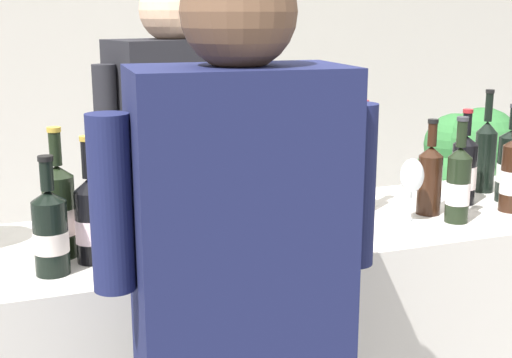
% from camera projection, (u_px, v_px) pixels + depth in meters
% --- Properties ---
extents(wall_back, '(8.00, 0.10, 2.80)m').
position_uv_depth(wall_back, '(130.00, 46.00, 4.35)').
color(wall_back, beige).
rests_on(wall_back, ground_plane).
extents(wine_bottle_0, '(0.08, 0.08, 0.32)m').
position_uv_depth(wine_bottle_0, '(91.00, 219.00, 1.75)').
color(wine_bottle_0, black).
rests_on(wine_bottle_0, counter).
extents(wine_bottle_1, '(0.08, 0.08, 0.34)m').
position_uv_depth(wine_bottle_1, '(325.00, 171.00, 2.17)').
color(wine_bottle_1, black).
rests_on(wine_bottle_1, counter).
extents(wine_bottle_2, '(0.08, 0.08, 0.34)m').
position_uv_depth(wine_bottle_2, '(59.00, 211.00, 1.78)').
color(wine_bottle_2, black).
rests_on(wine_bottle_2, counter).
extents(wine_bottle_3, '(0.09, 0.09, 0.33)m').
position_uv_depth(wine_bottle_3, '(510.00, 166.00, 2.31)').
color(wine_bottle_3, black).
rests_on(wine_bottle_3, counter).
extents(wine_bottle_4, '(0.07, 0.07, 0.36)m').
position_uv_depth(wine_bottle_4, '(361.00, 172.00, 2.19)').
color(wine_bottle_4, black).
rests_on(wine_bottle_4, counter).
extents(wine_bottle_5, '(0.08, 0.08, 0.29)m').
position_uv_depth(wine_bottle_5, '(51.00, 231.00, 1.66)').
color(wine_bottle_5, black).
rests_on(wine_bottle_5, counter).
extents(wine_bottle_6, '(0.07, 0.07, 0.32)m').
position_uv_depth(wine_bottle_6, '(458.00, 184.00, 2.08)').
color(wine_bottle_6, black).
rests_on(wine_bottle_6, counter).
extents(wine_bottle_8, '(0.07, 0.07, 0.30)m').
position_uv_depth(wine_bottle_8, '(430.00, 178.00, 2.16)').
color(wine_bottle_8, black).
rests_on(wine_bottle_8, counter).
extents(wine_bottle_9, '(0.07, 0.07, 0.36)m').
position_uv_depth(wine_bottle_9, '(485.00, 154.00, 2.43)').
color(wine_bottle_9, black).
rests_on(wine_bottle_9, counter).
extents(wine_bottle_10, '(0.08, 0.08, 0.31)m').
position_uv_depth(wine_bottle_10, '(464.00, 170.00, 2.28)').
color(wine_bottle_10, black).
rests_on(wine_bottle_10, counter).
extents(wine_glass, '(0.07, 0.07, 0.20)m').
position_uv_depth(wine_glass, '(412.00, 178.00, 2.07)').
color(wine_glass, silver).
rests_on(wine_glass, counter).
extents(person_server, '(0.58, 0.34, 1.72)m').
position_uv_depth(person_server, '(176.00, 223.00, 2.59)').
color(person_server, black).
rests_on(person_server, ground_plane).
extents(potted_shrub, '(0.62, 0.54, 1.14)m').
position_uv_depth(potted_shrub, '(478.00, 187.00, 3.63)').
color(potted_shrub, brown).
rests_on(potted_shrub, ground_plane).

